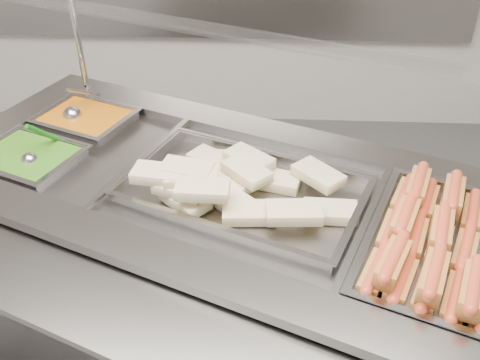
{
  "coord_description": "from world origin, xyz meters",
  "views": [
    {
      "loc": [
        0.24,
        -0.82,
        1.8
      ],
      "look_at": [
        0.17,
        0.45,
        0.91
      ],
      "focal_mm": 40.0,
      "sensor_mm": 36.0,
      "label": 1
    }
  ],
  "objects_px": {
    "steam_counter": "(227,287)",
    "ladle": "(73,114)",
    "pan_wraps": "(243,194)",
    "serving_spoon": "(32,156)",
    "sneeze_guard": "(257,41)",
    "pan_hotdogs": "(436,254)"
  },
  "relations": [
    {
      "from": "steam_counter",
      "to": "serving_spoon",
      "type": "height_order",
      "value": "serving_spoon"
    },
    {
      "from": "pan_hotdogs",
      "to": "ladle",
      "type": "height_order",
      "value": "ladle"
    },
    {
      "from": "pan_wraps",
      "to": "ladle",
      "type": "relative_size",
      "value": 4.19
    },
    {
      "from": "pan_wraps",
      "to": "serving_spoon",
      "type": "xyz_separation_m",
      "value": [
        -0.67,
        0.12,
        0.04
      ]
    },
    {
      "from": "pan_hotdogs",
      "to": "ladle",
      "type": "distance_m",
      "value": 1.3
    },
    {
      "from": "sneeze_guard",
      "to": "pan_wraps",
      "type": "relative_size",
      "value": 2.09
    },
    {
      "from": "steam_counter",
      "to": "pan_hotdogs",
      "type": "height_order",
      "value": "pan_hotdogs"
    },
    {
      "from": "sneeze_guard",
      "to": "ladle",
      "type": "xyz_separation_m",
      "value": [
        -0.66,
        0.18,
        -0.35
      ]
    },
    {
      "from": "steam_counter",
      "to": "sneeze_guard",
      "type": "distance_m",
      "value": 0.83
    },
    {
      "from": "steam_counter",
      "to": "sneeze_guard",
      "type": "relative_size",
      "value": 1.26
    },
    {
      "from": "steam_counter",
      "to": "ladle",
      "type": "xyz_separation_m",
      "value": [
        -0.57,
        0.38,
        0.45
      ]
    },
    {
      "from": "pan_wraps",
      "to": "ladle",
      "type": "height_order",
      "value": "ladle"
    },
    {
      "from": "steam_counter",
      "to": "ladle",
      "type": "bearing_deg",
      "value": 146.42
    },
    {
      "from": "sneeze_guard",
      "to": "pan_hotdogs",
      "type": "distance_m",
      "value": 0.77
    },
    {
      "from": "sneeze_guard",
      "to": "ladle",
      "type": "height_order",
      "value": "sneeze_guard"
    },
    {
      "from": "steam_counter",
      "to": "pan_hotdogs",
      "type": "relative_size",
      "value": 3.22
    },
    {
      "from": "steam_counter",
      "to": "sneeze_guard",
      "type": "bearing_deg",
      "value": 67.22
    },
    {
      "from": "pan_wraps",
      "to": "steam_counter",
      "type": "bearing_deg",
      "value": 157.21
    },
    {
      "from": "sneeze_guard",
      "to": "serving_spoon",
      "type": "distance_m",
      "value": 0.79
    },
    {
      "from": "ladle",
      "to": "serving_spoon",
      "type": "height_order",
      "value": "serving_spoon"
    },
    {
      "from": "pan_wraps",
      "to": "serving_spoon",
      "type": "distance_m",
      "value": 0.68
    },
    {
      "from": "ladle",
      "to": "serving_spoon",
      "type": "xyz_separation_m",
      "value": [
        -0.04,
        -0.28,
        0.0
      ]
    }
  ]
}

